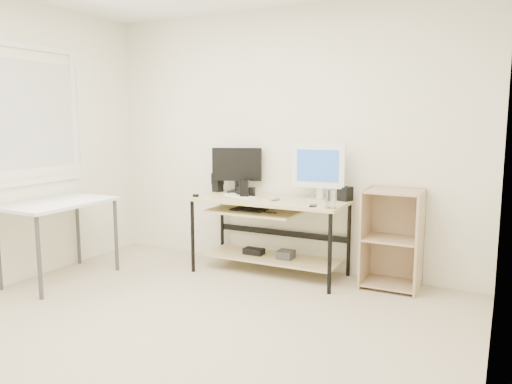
{
  "coord_description": "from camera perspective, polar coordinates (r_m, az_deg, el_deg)",
  "views": [
    {
      "loc": [
        2.04,
        -2.64,
        1.52
      ],
      "look_at": [
        0.03,
        1.3,
        0.86
      ],
      "focal_mm": 35.0,
      "sensor_mm": 36.0,
      "label": 1
    }
  ],
  "objects": [
    {
      "name": "speaker_left",
      "position": [
        5.28,
        -4.41,
        1.15
      ],
      "size": [
        0.12,
        0.12,
        0.2
      ],
      "rotation": [
        0.0,
        0.0,
        -0.24
      ],
      "color": "black",
      "rests_on": "desk"
    },
    {
      "name": "center_speaker",
      "position": [
        4.99,
        -1.14,
        0.06
      ],
      "size": [
        0.19,
        0.11,
        0.09
      ],
      "primitive_type": "cube",
      "rotation": [
        0.0,
        0.0,
        0.21
      ],
      "color": "black",
      "rests_on": "desk"
    },
    {
      "name": "coaster",
      "position": [
        4.35,
        8.51,
        -1.8
      ],
      "size": [
        0.11,
        0.11,
        0.01
      ],
      "primitive_type": "cylinder",
      "rotation": [
        0.0,
        0.0,
        0.08
      ],
      "color": "#986844",
      "rests_on": "desk"
    },
    {
      "name": "smartphone",
      "position": [
        4.43,
        6.55,
        -1.58
      ],
      "size": [
        0.08,
        0.12,
        0.01
      ],
      "primitive_type": "cube",
      "rotation": [
        0.0,
        0.0,
        0.24
      ],
      "color": "black",
      "rests_on": "desk"
    },
    {
      "name": "black_monitor",
      "position": [
        5.17,
        -2.2,
        2.85
      ],
      "size": [
        0.49,
        0.24,
        0.47
      ],
      "rotation": [
        0.0,
        0.0,
        0.39
      ],
      "color": "black",
      "rests_on": "desk"
    },
    {
      "name": "drinking_glass",
      "position": [
        4.34,
        8.54,
        -0.74
      ],
      "size": [
        0.08,
        0.08,
        0.16
      ],
      "primitive_type": "cylinder",
      "rotation": [
        0.0,
        0.0,
        0.08
      ],
      "color": "white",
      "rests_on": "coaster"
    },
    {
      "name": "audio_controller",
      "position": [
        4.87,
        -1.32,
        0.36
      ],
      "size": [
        0.1,
        0.07,
        0.17
      ],
      "primitive_type": "cube",
      "rotation": [
        0.0,
        0.0,
        0.23
      ],
      "color": "black",
      "rests_on": "desk"
    },
    {
      "name": "volume_puck",
      "position": [
        4.97,
        -6.9,
        -0.38
      ],
      "size": [
        0.08,
        0.08,
        0.03
      ],
      "primitive_type": "cylinder",
      "rotation": [
        0.0,
        0.0,
        -0.36
      ],
      "color": "black",
      "rests_on": "desk"
    },
    {
      "name": "side_table",
      "position": [
        5.0,
        -21.61,
        -1.94
      ],
      "size": [
        0.6,
        1.0,
        0.75
      ],
      "color": "white",
      "rests_on": "ground"
    },
    {
      "name": "mouse",
      "position": [
        4.72,
        2.18,
        -0.7
      ],
      "size": [
        0.11,
        0.14,
        0.04
      ],
      "primitive_type": "ellipsoid",
      "rotation": [
        0.0,
        0.0,
        -0.27
      ],
      "color": "#ACACB1",
      "rests_on": "desk"
    },
    {
      "name": "speaker_right",
      "position": [
        4.76,
        10.15,
        -0.2
      ],
      "size": [
        0.14,
        0.14,
        0.13
      ],
      "primitive_type": "cube",
      "rotation": [
        0.0,
        0.0,
        -0.32
      ],
      "color": "black",
      "rests_on": "desk"
    },
    {
      "name": "white_imac",
      "position": [
        4.76,
        7.14,
        2.83
      ],
      "size": [
        0.5,
        0.16,
        0.54
      ],
      "rotation": [
        0.0,
        0.0,
        0.1
      ],
      "color": "silver",
      "rests_on": "desk"
    },
    {
      "name": "shelf_unit",
      "position": [
        4.67,
        15.37,
        -5.08
      ],
      "size": [
        0.5,
        0.4,
        0.9
      ],
      "color": "tan",
      "rests_on": "ground"
    },
    {
      "name": "room",
      "position": [
        3.46,
        -12.06,
        4.91
      ],
      "size": [
        4.01,
        4.01,
        2.62
      ],
      "color": "beige",
      "rests_on": "ground"
    },
    {
      "name": "keyboard",
      "position": [
        4.92,
        -1.8,
        -0.48
      ],
      "size": [
        0.41,
        0.26,
        0.01
      ],
      "primitive_type": "cube",
      "rotation": [
        0.0,
        0.0,
        -0.4
      ],
      "color": "white",
      "rests_on": "desk"
    },
    {
      "name": "desk",
      "position": [
        4.87,
        1.33,
        -3.19
      ],
      "size": [
        1.5,
        0.65,
        0.75
      ],
      "color": "#D4C386",
      "rests_on": "ground"
    }
  ]
}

